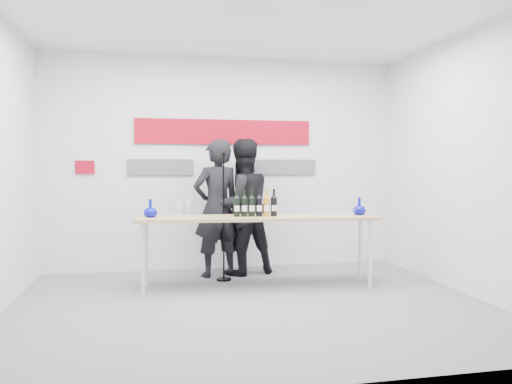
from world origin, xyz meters
TOP-DOWN VIEW (x-y plane):
  - ground at (0.00, 0.00)m, footprint 5.00×5.00m
  - back_wall at (0.00, 2.00)m, footprint 5.00×0.04m
  - signage at (-0.06, 1.97)m, footprint 3.38×0.02m
  - tasting_table at (0.22, 0.76)m, footprint 2.92×0.84m
  - wine_bottles at (0.19, 0.75)m, footprint 0.53×0.12m
  - decanter_left at (-1.04, 0.92)m, footprint 0.16×0.16m
  - decanter_right at (1.50, 0.69)m, footprint 0.16×0.16m
  - glasses_left at (-0.65, 0.84)m, footprint 0.18×0.23m
  - glasses_right at (1.14, 0.68)m, footprint 0.58×0.27m
  - presenter_left at (-0.18, 1.47)m, footprint 0.76×0.61m
  - presenter_right at (0.17, 1.55)m, footprint 1.04×0.90m
  - mic_stand at (-0.12, 1.21)m, footprint 0.19×0.19m

SIDE VIEW (x-z plane):
  - ground at x=0.00m, z-range 0.00..0.00m
  - mic_stand at x=-0.12m, z-range -0.32..1.33m
  - tasting_table at x=0.22m, z-range 0.37..1.23m
  - presenter_left at x=-0.18m, z-range 0.00..1.82m
  - presenter_right at x=0.17m, z-range 0.00..1.83m
  - glasses_left at x=-0.65m, z-range 0.86..1.05m
  - glasses_right at x=1.14m, z-range 0.86..1.05m
  - decanter_left at x=-1.04m, z-range 0.86..1.08m
  - decanter_right at x=1.50m, z-range 0.86..1.08m
  - wine_bottles at x=0.19m, z-range 0.86..1.19m
  - back_wall at x=0.00m, z-range 0.00..3.00m
  - signage at x=-0.06m, z-range 1.41..2.20m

